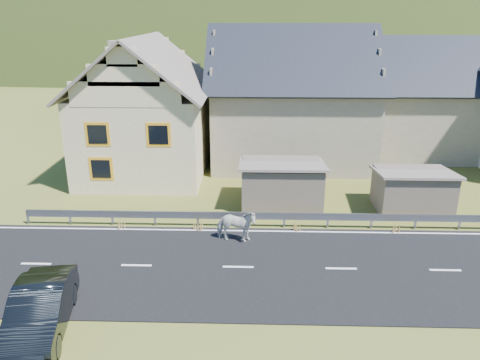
{
  "coord_description": "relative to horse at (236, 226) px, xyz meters",
  "views": [
    {
      "loc": [
        -3.44,
        -15.99,
        9.43
      ],
      "look_at": [
        -4.07,
        4.64,
        1.98
      ],
      "focal_mm": 35.0,
      "sensor_mm": 36.0,
      "label": 1
    }
  ],
  "objects": [
    {
      "name": "conifer_patch",
      "position": [
        -50.84,
        107.82,
        5.22
      ],
      "size": [
        76.0,
        50.0,
        28.0
      ],
      "primitive_type": "ellipsoid",
      "color": "black",
      "rests_on": "ground"
    },
    {
      "name": "car",
      "position": [
        -5.83,
        -6.18,
        -0.04
      ],
      "size": [
        2.39,
        4.74,
        1.49
      ],
      "primitive_type": "imported",
      "rotation": [
        0.0,
        0.0,
        0.19
      ],
      "color": "black",
      "rests_on": "ground"
    },
    {
      "name": "shed_right",
      "position": [
        8.66,
        3.82,
        0.22
      ],
      "size": [
        3.8,
        2.9,
        2.2
      ],
      "primitive_type": "cube",
      "color": "#726355",
      "rests_on": "ground"
    },
    {
      "name": "house_cream",
      "position": [
        -5.84,
        9.82,
        3.58
      ],
      "size": [
        7.8,
        9.8,
        8.3
      ],
      "color": "beige",
      "rests_on": "ground"
    },
    {
      "name": "horse",
      "position": [
        0.0,
        0.0,
        0.0
      ],
      "size": [
        1.03,
        1.85,
        1.48
      ],
      "primitive_type": "imported",
      "rotation": [
        0.0,
        0.0,
        1.43
      ],
      "color": "silver",
      "rests_on": "road"
    },
    {
      "name": "house_stone_a",
      "position": [
        3.16,
        12.82,
        3.85
      ],
      "size": [
        10.8,
        9.8,
        8.9
      ],
      "color": "gray",
      "rests_on": "ground"
    },
    {
      "name": "mountain",
      "position": [
        9.16,
        177.82,
        -20.78
      ],
      "size": [
        440.0,
        280.0,
        260.0
      ],
      "primitive_type": "ellipsoid",
      "color": "#213413",
      "rests_on": "ground"
    },
    {
      "name": "road",
      "position": [
        4.16,
        -2.18,
        -0.76
      ],
      "size": [
        60.0,
        7.0,
        0.04
      ],
      "primitive_type": "cube",
      "color": "black",
      "rests_on": "ground"
    },
    {
      "name": "shed_left",
      "position": [
        2.16,
        4.32,
        0.32
      ],
      "size": [
        4.3,
        3.3,
        2.4
      ],
      "primitive_type": "cube",
      "color": "#726355",
      "rests_on": "ground"
    },
    {
      "name": "lane_markings",
      "position": [
        4.16,
        -2.18,
        -0.74
      ],
      "size": [
        60.0,
        6.6,
        0.01
      ],
      "primitive_type": "cube",
      "color": "silver",
      "rests_on": "road"
    },
    {
      "name": "ground",
      "position": [
        4.16,
        -2.18,
        -0.78
      ],
      "size": [
        160.0,
        160.0,
        0.0
      ],
      "primitive_type": "plane",
      "color": "#404515",
      "rests_on": "ground"
    },
    {
      "name": "guardrail",
      "position": [
        4.16,
        1.5,
        -0.22
      ],
      "size": [
        28.1,
        0.09,
        0.75
      ],
      "color": "#93969B",
      "rests_on": "ground"
    },
    {
      "name": "house_stone_b",
      "position": [
        13.16,
        14.82,
        3.45
      ],
      "size": [
        9.8,
        8.8,
        8.1
      ],
      "color": "gray",
      "rests_on": "ground"
    }
  ]
}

